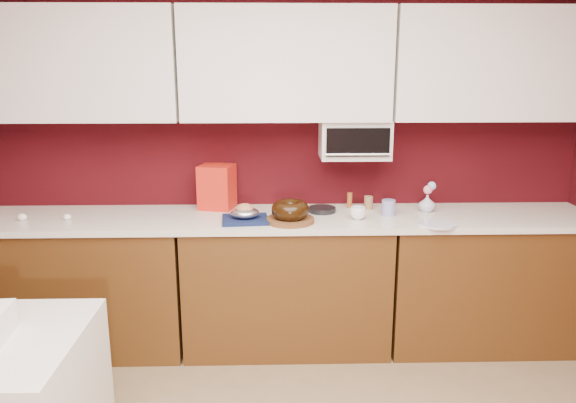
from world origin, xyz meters
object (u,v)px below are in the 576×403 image
at_px(bundt_cake, 290,210).
at_px(coffee_mug, 358,212).
at_px(foil_ham_nest, 245,213).
at_px(blue_jar, 388,208).
at_px(pandoro_box, 217,187).
at_px(toaster_oven, 354,139).
at_px(flower_vase, 427,202).

height_order(bundt_cake, coffee_mug, bundt_cake).
height_order(foil_ham_nest, coffee_mug, coffee_mug).
bearing_deg(foil_ham_nest, bundt_cake, -6.23).
height_order(coffee_mug, blue_jar, blue_jar).
bearing_deg(blue_jar, coffee_mug, -158.12).
bearing_deg(coffee_mug, bundt_cake, -172.09).
bearing_deg(pandoro_box, toaster_oven, 11.34).
distance_m(bundt_cake, foil_ham_nest, 0.28).
xyz_separation_m(foil_ham_nest, pandoro_box, (-0.20, 0.33, 0.09)).
height_order(coffee_mug, flower_vase, flower_vase).
distance_m(bundt_cake, pandoro_box, 0.61).
height_order(foil_ham_nest, pandoro_box, pandoro_box).
bearing_deg(coffee_mug, blue_jar, 21.88).
relative_size(foil_ham_nest, blue_jar, 1.77).
bearing_deg(pandoro_box, foil_ham_nest, -44.45).
distance_m(toaster_oven, bundt_cake, 0.66).
distance_m(bundt_cake, coffee_mug, 0.43).
height_order(toaster_oven, coffee_mug, toaster_oven).
relative_size(toaster_oven, blue_jar, 4.37).
bearing_deg(bundt_cake, flower_vase, 14.40).
xyz_separation_m(pandoro_box, blue_jar, (1.12, -0.22, -0.10)).
relative_size(pandoro_box, coffee_mug, 3.07).
bearing_deg(toaster_oven, pandoro_box, 177.18).
xyz_separation_m(coffee_mug, flower_vase, (0.49, 0.18, 0.02)).
bearing_deg(pandoro_box, flower_vase, 8.99).
distance_m(pandoro_box, blue_jar, 1.15).
relative_size(bundt_cake, pandoro_box, 0.79).
xyz_separation_m(pandoro_box, coffee_mug, (0.91, -0.30, -0.10)).
bearing_deg(pandoro_box, coffee_mug, -4.16).
xyz_separation_m(blue_jar, flower_vase, (0.28, 0.09, 0.01)).
bearing_deg(bundt_cake, toaster_oven, 36.29).
bearing_deg(flower_vase, coffee_mug, -160.17).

